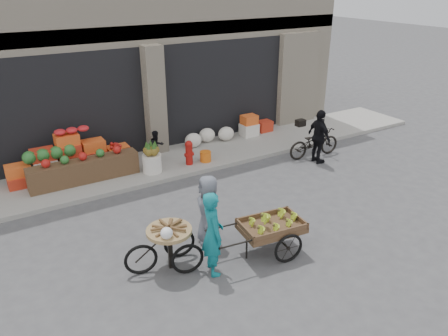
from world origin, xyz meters
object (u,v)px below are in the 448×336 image
seated_person (157,146)px  bicycle (314,143)px  banana_cart (270,225)px  tricycle_cart (169,242)px  orange_bucket (206,156)px  fire_hydrant (189,152)px  pineapple_bin (152,163)px  vendor_grey (208,210)px  vendor_woman (213,233)px  cyclist (319,137)px

seated_person → bicycle: size_ratio=0.54×
banana_cart → tricycle_cart: tricycle_cart is taller
seated_person → bicycle: seated_person is taller
orange_bucket → banana_cart: bearing=-103.1°
fire_hydrant → orange_bucket: (0.50, -0.05, -0.23)m
pineapple_bin → vendor_grey: bearing=-94.1°
fire_hydrant → tricycle_cart: 4.64m
vendor_grey → bicycle: size_ratio=0.86×
vendor_woman → bicycle: (5.39, 3.30, -0.37)m
vendor_woman → vendor_grey: bearing=-12.3°
pineapple_bin → vendor_woman: 4.59m
seated_person → vendor_grey: bearing=-108.9°
seated_person → vendor_grey: vendor_grey is taller
seated_person → tricycle_cart: 4.92m
pineapple_bin → seated_person: bearing=56.3°
orange_bucket → seated_person: 1.42m
pineapple_bin → orange_bucket: size_ratio=1.62×
orange_bucket → vendor_grey: size_ratio=0.22×
vendor_woman → tricycle_cart: bearing=63.7°
pineapple_bin → bicycle: 4.87m
fire_hydrant → bicycle: 3.80m
banana_cart → cyclist: 4.94m
orange_bucket → vendor_woman: vendor_woman is taller
pineapple_bin → cyclist: (4.51, -1.61, 0.42)m
banana_cart → cyclist: (3.96, 2.96, 0.17)m
seated_person → cyclist: bearing=-38.3°
pineapple_bin → banana_cart: banana_cart is taller
orange_bucket → banana_cart: 4.60m
pineapple_bin → bicycle: (4.71, -1.21, 0.08)m
fire_hydrant → banana_cart: bearing=-96.9°
banana_cart → pineapple_bin: bearing=103.5°
vendor_grey → bicycle: vendor_grey is taller
tricycle_cart → vendor_grey: vendor_grey is taller
banana_cart → vendor_grey: vendor_grey is taller
cyclist → vendor_grey: bearing=117.7°
orange_bucket → banana_cart: size_ratio=0.15×
fire_hydrant → cyclist: 3.77m
vendor_grey → cyclist: size_ratio=0.93×
seated_person → banana_cart: (0.16, -5.17, 0.04)m
banana_cart → vendor_grey: size_ratio=1.46×
tricycle_cart → cyclist: cyclist is taller
seated_person → vendor_grey: 4.25m
pineapple_bin → cyclist: 4.81m
fire_hydrant → tricycle_cart: bearing=-121.3°
orange_bucket → vendor_grey: (-1.85, -3.49, 0.47)m
seated_person → vendor_woman: size_ratio=0.57×
pineapple_bin → vendor_grey: 3.62m
bicycle → orange_bucket: bearing=75.5°
seated_person → pineapple_bin: bearing=-133.7°
orange_bucket → bicycle: (3.11, -1.11, 0.18)m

